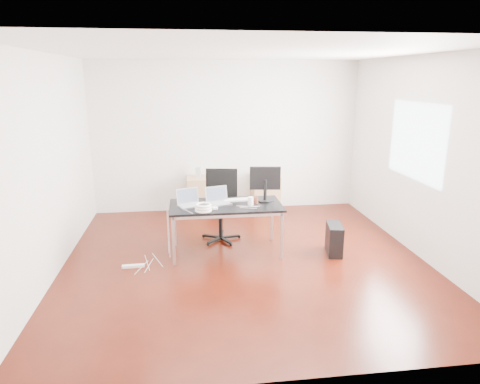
{
  "coord_description": "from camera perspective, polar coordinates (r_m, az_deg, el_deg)",
  "views": [
    {
      "loc": [
        -0.79,
        -5.51,
        2.5
      ],
      "look_at": [
        0.0,
        0.55,
        0.85
      ],
      "focal_mm": 32.0,
      "sensor_mm": 36.0,
      "label": 1
    }
  ],
  "objects": [
    {
      "name": "cup_brown",
      "position": [
        6.16,
        2.08,
        -1.11
      ],
      "size": [
        0.08,
        0.08,
        0.1
      ],
      "primitive_type": "cylinder",
      "rotation": [
        0.0,
        0.0,
        -0.02
      ],
      "color": "#52261C",
      "rests_on": "desk"
    },
    {
      "name": "laptop_left",
      "position": [
        6.12,
        -6.76,
        -1.27
      ],
      "size": [
        0.4,
        0.36,
        0.23
      ],
      "rotation": [
        0.0,
        0.0,
        0.37
      ],
      "color": "silver",
      "rests_on": "desk"
    },
    {
      "name": "wastebasket",
      "position": [
        7.87,
        -3.03,
        -2.37
      ],
      "size": [
        0.26,
        0.26,
        0.28
      ],
      "primitive_type": "cylinder",
      "rotation": [
        0.0,
        0.0,
        0.07
      ],
      "color": "black",
      "rests_on": "ground"
    },
    {
      "name": "room_shell",
      "position": [
        5.68,
        1.08,
        3.97
      ],
      "size": [
        5.0,
        5.0,
        5.0
      ],
      "color": "#370E06",
      "rests_on": "ground"
    },
    {
      "name": "keyboard",
      "position": [
        6.33,
        -0.22,
        -1.03
      ],
      "size": [
        0.45,
        0.18,
        0.02
      ],
      "primitive_type": "cube",
      "rotation": [
        0.0,
        0.0,
        0.08
      ],
      "color": "white",
      "rests_on": "desk"
    },
    {
      "name": "office_chair",
      "position": [
        6.71,
        -2.57,
        -1.31
      ],
      "size": [
        0.55,
        0.57,
        1.08
      ],
      "rotation": [
        0.0,
        0.0,
        -0.17
      ],
      "color": "black",
      "rests_on": "ground"
    },
    {
      "name": "power_adapter",
      "position": [
        5.92,
        -3.35,
        -2.17
      ],
      "size": [
        0.08,
        0.08,
        0.03
      ],
      "primitive_type": "cube",
      "rotation": [
        0.0,
        0.0,
        -0.17
      ],
      "color": "white",
      "rests_on": "desk"
    },
    {
      "name": "filing_cabinet_right",
      "position": [
        8.17,
        3.39,
        -0.18
      ],
      "size": [
        0.5,
        0.5,
        0.7
      ],
      "primitive_type": "cube",
      "color": "#A27A51",
      "rests_on": "ground"
    },
    {
      "name": "cup_white",
      "position": [
        6.09,
        1.42,
        -1.22
      ],
      "size": [
        0.08,
        0.08,
        0.12
      ],
      "primitive_type": "cylinder",
      "rotation": [
        0.0,
        0.0,
        -0.01
      ],
      "color": "white",
      "rests_on": "desk"
    },
    {
      "name": "filing_cabinet_left",
      "position": [
        8.04,
        -5.27,
        -0.47
      ],
      "size": [
        0.5,
        0.5,
        0.7
      ],
      "primitive_type": "cube",
      "color": "#A27A51",
      "rests_on": "ground"
    },
    {
      "name": "desk",
      "position": [
        6.15,
        -1.9,
        -2.15
      ],
      "size": [
        1.6,
        0.8,
        0.73
      ],
      "color": "black",
      "rests_on": "ground"
    },
    {
      "name": "monitor",
      "position": [
        6.26,
        3.36,
        1.35
      ],
      "size": [
        0.45,
        0.26,
        0.51
      ],
      "rotation": [
        0.0,
        0.0,
        -0.14
      ],
      "color": "black",
      "rests_on": "desk"
    },
    {
      "name": "cable_coil",
      "position": [
        5.83,
        -4.91,
        -2.1
      ],
      "size": [
        0.24,
        0.24,
        0.11
      ],
      "rotation": [
        0.0,
        0.0,
        -0.22
      ],
      "color": "white",
      "rests_on": "desk"
    },
    {
      "name": "power_strip",
      "position": [
        6.06,
        -14.04,
        -9.56
      ],
      "size": [
        0.3,
        0.07,
        0.04
      ],
      "primitive_type": "cube",
      "rotation": [
        0.0,
        0.0,
        0.03
      ],
      "color": "white",
      "rests_on": "ground"
    },
    {
      "name": "laptop_right",
      "position": [
        6.18,
        -2.95,
        -1.02
      ],
      "size": [
        0.38,
        0.33,
        0.23
      ],
      "rotation": [
        0.0,
        0.0,
        0.26
      ],
      "color": "silver",
      "rests_on": "desk"
    },
    {
      "name": "pc_tower",
      "position": [
        6.4,
        12.45,
        -6.14
      ],
      "size": [
        0.28,
        0.48,
        0.44
      ],
      "primitive_type": "cube",
      "rotation": [
        0.0,
        0.0,
        -0.19
      ],
      "color": "black",
      "rests_on": "ground"
    },
    {
      "name": "navy_garment",
      "position": [
        8.01,
        3.74,
        2.42
      ],
      "size": [
        0.32,
        0.27,
        0.09
      ],
      "primitive_type": "cube",
      "rotation": [
        0.0,
        0.0,
        -0.09
      ],
      "color": "black",
      "rests_on": "filing_cabinet_right"
    },
    {
      "name": "speaker",
      "position": [
        7.98,
        -5.58,
        2.65
      ],
      "size": [
        0.11,
        0.1,
        0.18
      ],
      "primitive_type": "cube",
      "rotation": [
        0.0,
        0.0,
        -0.22
      ],
      "color": "#9E9E9E",
      "rests_on": "filing_cabinet_left"
    }
  ]
}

